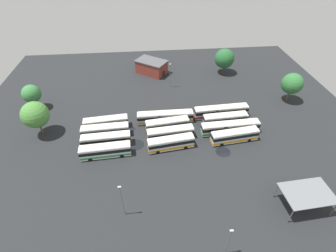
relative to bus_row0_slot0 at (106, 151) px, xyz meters
The scene contains 25 objects.
ground_plane 17.30m from the bus_row0_slot0, 22.38° to the left, with size 112.82×112.82×0.00m, color black.
bus_row0_slot0 is the anchor object (origin of this frame).
bus_row0_slot1 3.89m from the bus_row0_slot0, 93.02° to the left, with size 12.36×3.13×3.42m.
bus_row0_slot2 7.50m from the bus_row0_slot0, 95.85° to the left, with size 12.44×3.10×3.42m.
bus_row0_slot3 10.83m from the bus_row0_slot0, 94.79° to the left, with size 12.09×3.58×3.42m.
bus_row1_slot0 15.99m from the bus_row0_slot0, ahead, with size 11.80×3.96×3.42m.
bus_row1_slot1 16.89m from the bus_row0_slot0, 16.33° to the left, with size 12.30×3.64×3.42m.
bus_row1_slot2 17.84m from the bus_row0_slot0, 28.03° to the left, with size 11.92×3.85×3.42m.
bus_row1_slot3 19.43m from the bus_row0_slot0, 37.58° to the left, with size 15.70×2.58×3.42m.
bus_row2_slot0 32.66m from the bus_row0_slot0, ahead, with size 12.55×3.89×3.42m.
bus_row2_slot1 32.84m from the bus_row0_slot0, ahead, with size 15.78×3.16×3.42m.
bus_row2_slot2 33.37m from the bus_row0_slot0, 16.09° to the left, with size 12.46×3.21×3.42m.
bus_row2_slot3 34.42m from the bus_row0_slot0, 22.24° to the left, with size 15.79×3.26×3.42m.
depot_building 44.01m from the bus_row0_slot0, 72.86° to the left, with size 12.92×11.95×4.98m.
maintenance_shelter 44.07m from the bus_row0_slot0, 23.69° to the right, with size 9.89×6.85×4.36m.
lamp_post_mid_lot 17.19m from the bus_row0_slot0, 72.57° to the right, with size 0.56×0.28×8.81m.
lamp_post_far_corner 36.50m from the bus_row0_slot0, 58.82° to the left, with size 0.56×0.28×8.61m.
lamp_post_near_entrance 33.90m from the bus_row0_slot0, 48.32° to the right, with size 0.56×0.28×7.95m.
tree_west_edge 21.05m from the bus_row0_slot0, 150.83° to the left, with size 6.88×6.88×9.83m.
tree_northeast 32.26m from the bus_row0_slot0, 136.19° to the left, with size 5.37×5.37×7.99m.
tree_north_edge 56.24m from the bus_row0_slot0, 44.93° to the left, with size 7.08×7.08×9.26m.
tree_east_edge 58.65m from the bus_row0_slot0, 19.23° to the left, with size 6.43×6.43×9.31m.
puddle_centre_drain 28.88m from the bus_row0_slot0, ahead, with size 3.75×3.75×0.01m, color black.
puddle_near_shelter 8.15m from the bus_row0_slot0, 23.72° to the left, with size 3.91×3.91×0.01m, color black.
puddle_front_lane 11.61m from the bus_row0_slot0, 57.52° to the left, with size 1.62×1.62×0.01m, color black.
Camera 1 is at (-4.88, -49.25, 44.04)m, focal length 26.19 mm.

